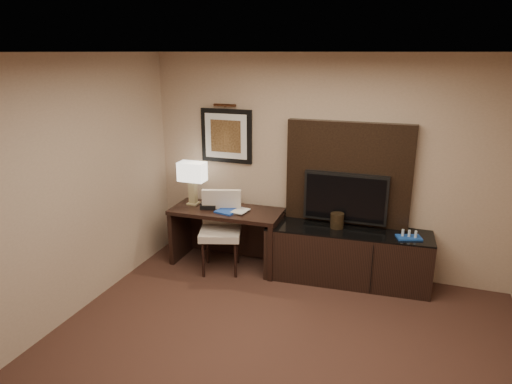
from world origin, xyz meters
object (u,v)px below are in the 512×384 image
at_px(desk_chair, 220,232).
at_px(ice_bucket, 337,221).
at_px(credenza, 347,255).
at_px(table_lamp, 193,182).
at_px(desk, 227,237).
at_px(minibar_tray, 409,234).
at_px(desk_phone, 209,204).
at_px(tv, 345,198).

xyz_separation_m(desk_chair, ice_bucket, (1.42, 0.27, 0.24)).
relative_size(credenza, ice_bucket, 10.70).
bearing_deg(credenza, table_lamp, 176.17).
distance_m(desk_chair, ice_bucket, 1.46).
relative_size(desk, table_lamp, 2.34).
bearing_deg(ice_bucket, credenza, -4.90).
bearing_deg(ice_bucket, minibar_tray, -3.59).
bearing_deg(desk_phone, minibar_tray, -16.79).
bearing_deg(table_lamp, desk_phone, -15.82).
bearing_deg(desk_phone, tv, -10.47).
distance_m(tv, desk_phone, 1.75).
bearing_deg(minibar_tray, table_lamp, 179.22).
height_order(tv, table_lamp, table_lamp).
bearing_deg(tv, credenza, -61.10).
distance_m(desk, minibar_tray, 2.27).
relative_size(table_lamp, ice_bucket, 3.34).
bearing_deg(ice_bucket, table_lamp, -179.55).
xyz_separation_m(credenza, desk_chair, (-1.56, -0.25, 0.19)).
height_order(desk_chair, desk_phone, desk_chair).
relative_size(credenza, table_lamp, 3.21).
height_order(desk_chair, table_lamp, table_lamp).
distance_m(tv, desk_chair, 1.61).
bearing_deg(ice_bucket, tv, 63.14).
height_order(table_lamp, minibar_tray, table_lamp).
xyz_separation_m(ice_bucket, minibar_tray, (0.83, -0.05, -0.04)).
xyz_separation_m(tv, table_lamp, (-1.98, -0.14, 0.05)).
bearing_deg(tv, ice_bucket, -116.86).
height_order(tv, ice_bucket, tv).
bearing_deg(desk, desk_phone, -179.49).
height_order(desk, table_lamp, table_lamp).
relative_size(credenza, desk_phone, 9.85).
bearing_deg(table_lamp, desk_chair, -26.97).
height_order(desk_chair, ice_bucket, desk_chair).
relative_size(desk_chair, minibar_tray, 3.84).
distance_m(table_lamp, desk_phone, 0.37).
xyz_separation_m(credenza, minibar_tray, (0.69, -0.04, 0.38)).
height_order(desk_phone, ice_bucket, desk_phone).
bearing_deg(desk_chair, tv, -3.00).
distance_m(ice_bucket, minibar_tray, 0.83).
distance_m(credenza, desk_phone, 1.86).
distance_m(credenza, desk_chair, 1.59).
bearing_deg(table_lamp, ice_bucket, 0.45).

